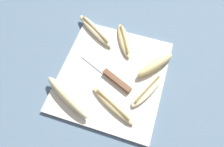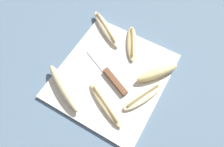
{
  "view_description": "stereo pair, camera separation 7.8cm",
  "coord_description": "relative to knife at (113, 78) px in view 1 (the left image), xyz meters",
  "views": [
    {
      "loc": [
        -0.35,
        -0.11,
        0.71
      ],
      "look_at": [
        0.0,
        0.0,
        0.02
      ],
      "focal_mm": 35.0,
      "sensor_mm": 36.0,
      "label": 1
    },
    {
      "loc": [
        -0.32,
        -0.18,
        0.71
      ],
      "look_at": [
        0.0,
        0.0,
        0.02
      ],
      "focal_mm": 35.0,
      "sensor_mm": 36.0,
      "label": 2
    }
  ],
  "objects": [
    {
      "name": "knife",
      "position": [
        0.0,
        0.0,
        0.0
      ],
      "size": [
        0.11,
        0.22,
        0.02
      ],
      "rotation": [
        0.0,
        0.0,
        -0.42
      ],
      "color": "brown",
      "rests_on": "cutting_board"
    },
    {
      "name": "banana_spotted_left",
      "position": [
        0.17,
        0.01,
        0.0
      ],
      "size": [
        0.16,
        0.11,
        0.02
      ],
      "rotation": [
        0.0,
        0.0,
        2.07
      ],
      "color": "#DBC684",
      "rests_on": "cutting_board"
    },
    {
      "name": "banana_golden_short",
      "position": [
        0.09,
        -0.13,
        0.01
      ],
      "size": [
        0.15,
        0.13,
        0.04
      ],
      "rotation": [
        0.0,
        0.0,
        0.91
      ],
      "color": "#EDD689",
      "rests_on": "cutting_board"
    },
    {
      "name": "cutting_board",
      "position": [
        0.02,
        0.01,
        -0.01
      ],
      "size": [
        0.41,
        0.37,
        0.01
      ],
      "color": "silver",
      "rests_on": "ground_plane"
    },
    {
      "name": "banana_pale_long",
      "position": [
        -0.01,
        -0.13,
        0.0
      ],
      "size": [
        0.17,
        0.11,
        0.02
      ],
      "rotation": [
        0.0,
        0.0,
        1.13
      ],
      "color": "beige",
      "rests_on": "cutting_board"
    },
    {
      "name": "banana_soft_right",
      "position": [
        -0.12,
        0.12,
        0.01
      ],
      "size": [
        0.13,
        0.2,
        0.04
      ],
      "rotation": [
        0.0,
        0.0,
        5.8
      ],
      "color": "beige",
      "rests_on": "cutting_board"
    },
    {
      "name": "banana_mellow_near",
      "position": [
        -0.1,
        -0.03,
        0.0
      ],
      "size": [
        0.11,
        0.18,
        0.02
      ],
      "rotation": [
        0.0,
        0.0,
        5.82
      ],
      "color": "beige",
      "rests_on": "cutting_board"
    },
    {
      "name": "ground_plane",
      "position": [
        0.02,
        0.01,
        -0.02
      ],
      "size": [
        4.0,
        4.0,
        0.0
      ],
      "primitive_type": "plane",
      "color": "slate"
    },
    {
      "name": "banana_cream_curved",
      "position": [
        0.18,
        0.13,
        0.0
      ],
      "size": [
        0.14,
        0.19,
        0.02
      ],
      "rotation": [
        0.0,
        0.0,
        2.56
      ],
      "color": "beige",
      "rests_on": "cutting_board"
    }
  ]
}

